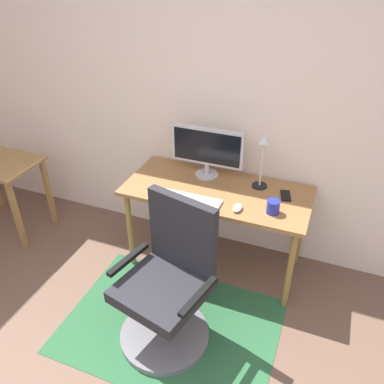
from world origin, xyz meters
name	(u,v)px	position (x,y,z in m)	size (l,w,h in m)	color
wall_back	(224,94)	(0.00, 2.20, 1.30)	(6.00, 0.10, 2.60)	beige
area_rug	(171,325)	(0.02, 1.09, 0.00)	(1.44, 1.03, 0.01)	#285B35
desk	(217,198)	(0.09, 1.82, 0.64)	(1.37, 0.62, 0.71)	olive
monitor	(207,149)	(-0.05, 1.99, 0.94)	(0.56, 0.18, 0.39)	#B2B2B7
keyboard	(191,200)	(-0.03, 1.61, 0.72)	(0.43, 0.13, 0.02)	white
computer_mouse	(238,208)	(0.31, 1.62, 0.73)	(0.06, 0.10, 0.03)	white
coffee_cup	(273,207)	(0.53, 1.67, 0.76)	(0.09, 0.09, 0.09)	navy
cell_phone	(286,196)	(0.58, 1.91, 0.72)	(0.07, 0.14, 0.01)	black
desk_lamp	(263,153)	(0.37, 1.97, 0.99)	(0.11, 0.11, 0.42)	black
office_chair	(168,291)	(0.04, 1.05, 0.39)	(0.64, 0.60, 1.00)	slate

